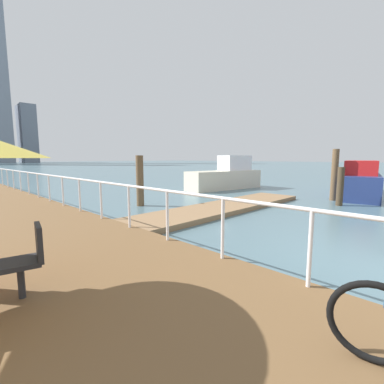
{
  "coord_description": "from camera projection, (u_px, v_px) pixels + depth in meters",
  "views": [
    {
      "loc": [
        -6.67,
        -0.49,
        2.12
      ],
      "look_at": [
        0.33,
        6.39,
        0.87
      ],
      "focal_mm": 24.84,
      "sensor_mm": 36.0,
      "label": 1
    }
  ],
  "objects": [
    {
      "name": "cafe_chair_0",
      "position": [
        29.0,
        255.0,
        3.29
      ],
      "size": [
        0.55,
        0.53,
        0.9
      ],
      "color": "#262628",
      "rests_on": "boardwalk"
    },
    {
      "name": "ground_plane",
      "position": [
        55.0,
        188.0,
        19.23
      ],
      "size": [
        300.0,
        300.0,
        0.0
      ],
      "primitive_type": "plane",
      "color": "slate"
    },
    {
      "name": "moored_boat_1",
      "position": [
        226.0,
        176.0,
        18.36
      ],
      "size": [
        5.92,
        2.44,
        2.3
      ],
      "color": "beige",
      "rests_on": "ground_plane"
    },
    {
      "name": "skyline_tower_5",
      "position": [
        27.0,
        134.0,
        123.39
      ],
      "size": [
        6.85,
        12.45,
        26.24
      ],
      "primitive_type": "cube",
      "rotation": [
        0.0,
        0.0,
        -0.05
      ],
      "color": "slate",
      "rests_on": "ground_plane"
    },
    {
      "name": "dock_piling_1",
      "position": [
        334.0,
        175.0,
        13.28
      ],
      "size": [
        0.31,
        0.31,
        2.57
      ],
      "primitive_type": "cylinder",
      "color": "brown",
      "rests_on": "ground_plane"
    },
    {
      "name": "boardwalk_railing",
      "position": [
        55.0,
        182.0,
        10.09
      ],
      "size": [
        0.06,
        27.84,
        1.08
      ],
      "color": "white",
      "rests_on": "boardwalk"
    },
    {
      "name": "dock_piling_2",
      "position": [
        340.0,
        186.0,
        11.86
      ],
      "size": [
        0.29,
        0.29,
        1.73
      ],
      "primitive_type": "cylinder",
      "color": "#473826",
      "rests_on": "ground_plane"
    },
    {
      "name": "floating_dock",
      "position": [
        218.0,
        209.0,
        10.76
      ],
      "size": [
        10.25,
        2.0,
        0.18
      ],
      "primitive_type": "cube",
      "color": "#93704C",
      "rests_on": "ground_plane"
    },
    {
      "name": "dock_piling_0",
      "position": [
        140.0,
        181.0,
        11.77
      ],
      "size": [
        0.33,
        0.33,
        2.24
      ],
      "primitive_type": "cylinder",
      "color": "brown",
      "rests_on": "ground_plane"
    },
    {
      "name": "moored_boat_2",
      "position": [
        360.0,
        182.0,
        14.9
      ],
      "size": [
        7.01,
        3.13,
        1.99
      ],
      "color": "navy",
      "rests_on": "ground_plane"
    }
  ]
}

